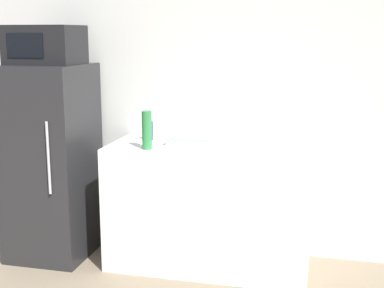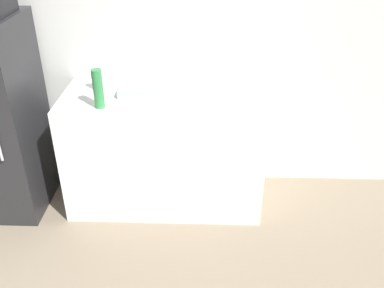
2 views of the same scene
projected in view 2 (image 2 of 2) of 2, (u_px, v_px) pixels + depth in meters
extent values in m
cube|color=silver|center=(155.00, 34.00, 3.30)|extent=(8.00, 0.06, 2.60)
cube|color=silver|center=(165.00, 151.00, 3.39)|extent=(1.51, 0.65, 0.94)
cube|color=#9EA3A8|center=(143.00, 89.00, 3.20)|extent=(0.34, 0.27, 0.06)
cylinder|color=#2D7F42|center=(98.00, 89.00, 2.92)|extent=(0.07, 0.07, 0.28)
cylinder|color=#2D4C8C|center=(97.00, 80.00, 3.23)|extent=(0.06, 0.06, 0.15)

